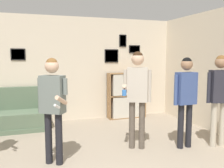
{
  "coord_description": "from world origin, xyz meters",
  "views": [
    {
      "loc": [
        -0.8,
        -2.29,
        1.69
      ],
      "look_at": [
        0.7,
        2.08,
        1.17
      ],
      "focal_mm": 40.0,
      "sensor_mm": 36.0,
      "label": 1
    }
  ],
  "objects_px": {
    "couch": "(10,117)",
    "person_watcher_holding_cup": "(137,89)",
    "bookshelf": "(127,95)",
    "person_spectator_near_bookshelf": "(186,93)",
    "person_player_foreground_center": "(53,100)",
    "person_spectator_far_right": "(220,91)"
  },
  "relations": [
    {
      "from": "couch",
      "to": "person_watcher_holding_cup",
      "type": "xyz_separation_m",
      "value": [
        2.27,
        -2.02,
        0.8
      ]
    },
    {
      "from": "bookshelf",
      "to": "person_spectator_near_bookshelf",
      "type": "distance_m",
      "value": 2.5
    },
    {
      "from": "person_watcher_holding_cup",
      "to": "person_spectator_near_bookshelf",
      "type": "height_order",
      "value": "person_watcher_holding_cup"
    },
    {
      "from": "person_player_foreground_center",
      "to": "person_watcher_holding_cup",
      "type": "height_order",
      "value": "person_watcher_holding_cup"
    },
    {
      "from": "bookshelf",
      "to": "person_player_foreground_center",
      "type": "relative_size",
      "value": 0.74
    },
    {
      "from": "person_watcher_holding_cup",
      "to": "person_spectator_near_bookshelf",
      "type": "bearing_deg",
      "value": -16.43
    },
    {
      "from": "person_spectator_near_bookshelf",
      "to": "person_spectator_far_right",
      "type": "xyz_separation_m",
      "value": [
        0.63,
        -0.15,
        0.03
      ]
    },
    {
      "from": "person_watcher_holding_cup",
      "to": "person_spectator_near_bookshelf",
      "type": "distance_m",
      "value": 0.89
    },
    {
      "from": "couch",
      "to": "person_spectator_near_bookshelf",
      "type": "relative_size",
      "value": 1.0
    },
    {
      "from": "person_spectator_far_right",
      "to": "person_player_foreground_center",
      "type": "bearing_deg",
      "value": 176.01
    },
    {
      "from": "person_player_foreground_center",
      "to": "person_spectator_far_right",
      "type": "xyz_separation_m",
      "value": [
        2.99,
        -0.21,
        0.03
      ]
    },
    {
      "from": "person_watcher_holding_cup",
      "to": "bookshelf",
      "type": "bearing_deg",
      "value": 72.46
    },
    {
      "from": "person_spectator_near_bookshelf",
      "to": "couch",
      "type": "bearing_deg",
      "value": 144.03
    },
    {
      "from": "couch",
      "to": "person_watcher_holding_cup",
      "type": "height_order",
      "value": "person_watcher_holding_cup"
    },
    {
      "from": "person_watcher_holding_cup",
      "to": "person_spectator_far_right",
      "type": "relative_size",
      "value": 1.04
    },
    {
      "from": "couch",
      "to": "person_spectator_far_right",
      "type": "xyz_separation_m",
      "value": [
        3.75,
        -2.41,
        0.75
      ]
    },
    {
      "from": "person_watcher_holding_cup",
      "to": "couch",
      "type": "bearing_deg",
      "value": 138.4
    },
    {
      "from": "person_spectator_near_bookshelf",
      "to": "person_spectator_far_right",
      "type": "relative_size",
      "value": 0.98
    },
    {
      "from": "person_player_foreground_center",
      "to": "person_spectator_near_bookshelf",
      "type": "height_order",
      "value": "person_spectator_near_bookshelf"
    },
    {
      "from": "person_player_foreground_center",
      "to": "person_spectator_far_right",
      "type": "bearing_deg",
      "value": -3.99
    },
    {
      "from": "couch",
      "to": "bookshelf",
      "type": "height_order",
      "value": "bookshelf"
    },
    {
      "from": "person_player_foreground_center",
      "to": "person_spectator_far_right",
      "type": "distance_m",
      "value": 3.0
    }
  ]
}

